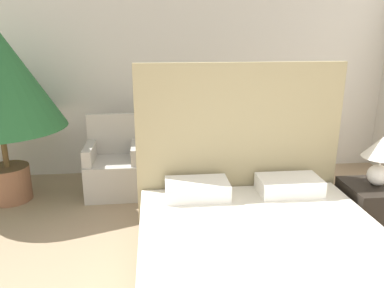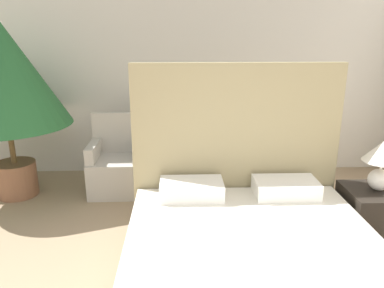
% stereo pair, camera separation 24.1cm
% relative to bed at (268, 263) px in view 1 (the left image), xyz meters
% --- Properties ---
extents(wall_back, '(10.00, 0.06, 2.90)m').
position_rel_bed_xyz_m(wall_back, '(-0.42, 2.66, 1.17)').
color(wall_back, silver).
rests_on(wall_back, ground_plane).
extents(bed, '(1.84, 2.20, 1.57)m').
position_rel_bed_xyz_m(bed, '(0.00, 0.00, 0.00)').
color(bed, brown).
rests_on(bed, ground_plane).
extents(armchair_near_window_left, '(0.62, 0.58, 0.89)m').
position_rel_bed_xyz_m(armchair_near_window_left, '(-1.23, 1.94, -0.00)').
color(armchair_near_window_left, '#B7B2A8').
rests_on(armchair_near_window_left, ground_plane).
extents(armchair_near_window_right, '(0.63, 0.59, 0.89)m').
position_rel_bed_xyz_m(armchair_near_window_right, '(-0.27, 1.94, -0.00)').
color(armchair_near_window_right, '#B7B2A8').
rests_on(armchair_near_window_right, ground_plane).
extents(nightstand, '(0.51, 0.50, 0.51)m').
position_rel_bed_xyz_m(nightstand, '(1.20, 0.72, -0.03)').
color(nightstand, black).
rests_on(nightstand, ground_plane).
extents(table_lamp, '(0.33, 0.33, 0.45)m').
position_rel_bed_xyz_m(table_lamp, '(1.20, 0.73, 0.51)').
color(table_lamp, white).
rests_on(table_lamp, nightstand).
extents(side_table, '(0.30, 0.30, 0.41)m').
position_rel_bed_xyz_m(side_table, '(-0.75, 1.96, -0.08)').
color(side_table, '#B7AD93').
rests_on(side_table, ground_plane).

